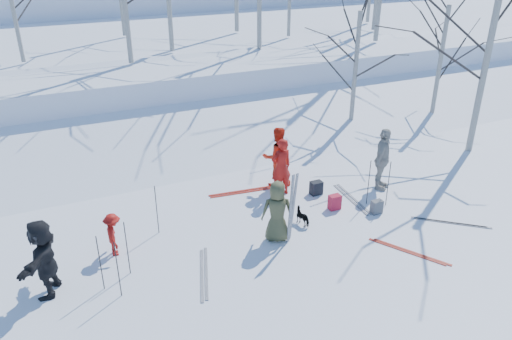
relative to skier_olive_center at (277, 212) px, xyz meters
name	(u,v)px	position (x,y,z in m)	size (l,w,h in m)	color
ground	(281,241)	(0.05, -0.13, -0.79)	(120.00, 120.00, 0.00)	white
snow_ramp	(194,138)	(0.05, 6.87, -0.64)	(70.00, 9.50, 1.40)	white
snow_plateau	(134,57)	(0.05, 16.87, 0.21)	(70.00, 18.00, 2.20)	white
skier_olive_center	(277,212)	(0.00, 0.00, 0.00)	(0.77, 0.50, 1.58)	#46472B
skier_red_north	(281,167)	(1.15, 2.07, 0.07)	(0.63, 0.41, 1.73)	#A9150F
skier_redor_behind	(277,157)	(1.31, 2.65, 0.13)	(0.90, 0.70, 1.84)	red
skier_red_seated	(113,235)	(-3.77, 1.01, -0.25)	(0.70, 0.40, 1.08)	#A9150F
skier_cream_east	(382,159)	(4.00, 1.19, 0.15)	(1.10, 0.46, 1.88)	beige
skier_grey_west	(44,258)	(-5.28, 0.18, 0.08)	(1.62, 0.52, 1.74)	black
dog	(303,216)	(0.95, 0.36, -0.57)	(0.24, 0.53, 0.44)	black
upright_ski_left	(291,209)	(0.21, -0.28, 0.16)	(0.07, 0.02, 1.90)	silver
upright_ski_right	(293,207)	(0.32, -0.21, 0.16)	(0.07, 0.02, 1.90)	silver
ski_pair_a	(451,223)	(4.52, -1.21, -0.78)	(1.59, 1.36, 0.02)	silver
ski_pair_b	(409,252)	(2.64, -1.80, -0.78)	(1.15, 1.73, 0.02)	#A82518
ski_pair_c	(204,273)	(-2.10, -0.58, -0.78)	(0.78, 1.87, 0.02)	silver
ski_pair_e	(241,192)	(0.14, 2.64, -0.78)	(1.91, 0.40, 0.02)	#A82518
ski_pair_f	(352,199)	(2.87, 0.93, -0.78)	(0.33, 1.91, 0.02)	silver
ski_pole_a	(100,263)	(-4.23, -0.19, -0.12)	(0.02, 0.02, 1.34)	black
ski_pole_b	(388,184)	(3.54, 0.28, -0.12)	(0.02, 0.02, 1.34)	black
ski_pole_c	(157,210)	(-2.61, 1.49, -0.12)	(0.02, 0.02, 1.34)	black
ski_pole_d	(127,248)	(-3.61, 0.12, -0.12)	(0.02, 0.02, 1.34)	black
ski_pole_e	(118,270)	(-3.93, -0.57, -0.12)	(0.02, 0.02, 1.34)	black
ski_pole_f	(369,183)	(3.09, 0.55, -0.12)	(0.02, 0.02, 1.34)	black
backpack_red	(335,202)	(2.11, 0.69, -0.58)	(0.32, 0.22, 0.42)	#B81C34
backpack_grey	(377,207)	(3.03, 0.02, -0.60)	(0.30, 0.20, 0.38)	#55585C
backpack_dark	(316,188)	(2.09, 1.64, -0.59)	(0.34, 0.24, 0.40)	black
birch_plateau_f	(12,6)	(-5.10, 12.56, 3.54)	(3.58, 3.58, 4.26)	silver
birch_edge_b	(489,47)	(8.59, 2.23, 2.79)	(5.62, 5.62, 7.17)	silver
birch_edge_c	(440,65)	(9.52, 5.15, 1.45)	(3.74, 3.74, 4.49)	silver
birch_edge_e	(355,74)	(5.88, 5.52, 1.43)	(3.71, 3.71, 4.44)	silver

